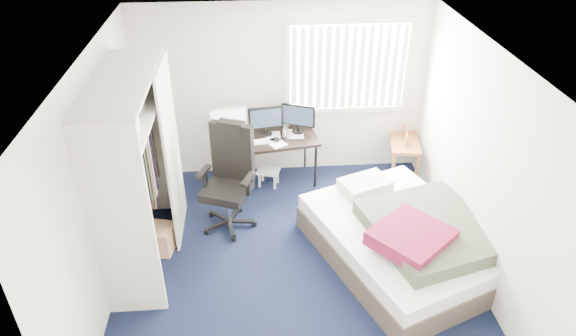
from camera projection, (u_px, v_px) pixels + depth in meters
The scene contains 10 objects.
ground at pixel (295, 262), 6.02m from camera, with size 4.20×4.20×0.00m, color black.
room_shell at pixel (296, 151), 5.23m from camera, with size 4.20×4.20×4.20m.
window_assembly at pixel (348, 67), 6.96m from camera, with size 1.72×0.09×1.32m.
closet at pixel (136, 157), 5.42m from camera, with size 0.64×1.84×2.22m.
desk at pixel (264, 136), 7.09m from camera, with size 1.54×0.90×1.18m.
office_chair at pixel (230, 187), 6.41m from camera, with size 0.84×0.84×1.37m.
footstool at pixel (268, 173), 7.31m from camera, with size 0.37×0.33×0.25m.
nightstand at pixel (404, 143), 7.44m from camera, with size 0.53×0.87×0.74m.
bed at pixel (405, 239), 5.91m from camera, with size 2.34×2.64×0.71m.
pine_box at pixel (155, 238), 6.14m from camera, with size 0.44×0.33×0.33m, color #AD7856.
Camera 1 is at (-0.43, -4.51, 4.13)m, focal length 32.00 mm.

